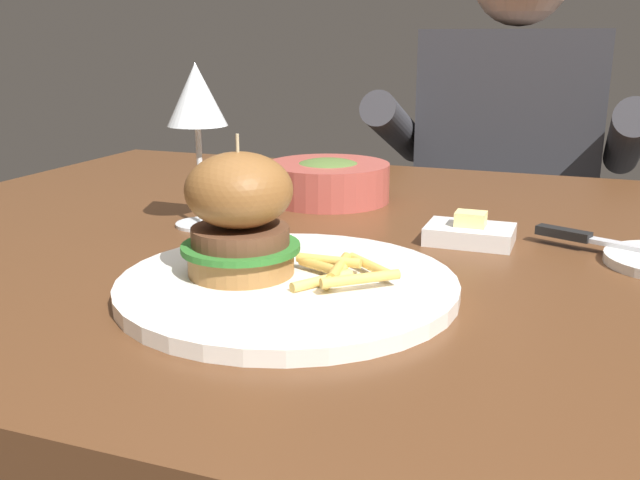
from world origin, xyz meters
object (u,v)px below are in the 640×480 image
(main_plate, at_px, (288,286))
(diner_person, at_px, (503,231))
(burger_sandwich, at_px, (240,214))
(table_knife, at_px, (619,245))
(wine_glass, at_px, (197,101))
(soup_bowl, at_px, (328,180))
(butter_dish, at_px, (470,233))

(main_plate, height_order, diner_person, diner_person)
(burger_sandwich, height_order, table_knife, burger_sandwich)
(wine_glass, bearing_deg, diner_person, 69.92)
(table_knife, bearing_deg, soup_bowl, 158.25)
(butter_dish, bearing_deg, soup_bowl, 145.95)
(wine_glass, relative_size, butter_dish, 2.04)
(main_plate, bearing_deg, soup_bowl, 104.40)
(burger_sandwich, height_order, diner_person, diner_person)
(main_plate, bearing_deg, wine_glass, 136.07)
(main_plate, relative_size, wine_glass, 1.57)
(burger_sandwich, height_order, butter_dish, burger_sandwich)
(burger_sandwich, height_order, wine_glass, wine_glass)
(table_knife, height_order, soup_bowl, soup_bowl)
(main_plate, bearing_deg, diner_person, 84.52)
(butter_dish, relative_size, soup_bowl, 0.55)
(main_plate, height_order, table_knife, table_knife)
(table_knife, xyz_separation_m, diner_person, (-0.19, 0.74, -0.19))
(butter_dish, height_order, diner_person, diner_person)
(butter_dish, relative_size, diner_person, 0.08)
(main_plate, distance_m, wine_glass, 0.30)
(burger_sandwich, relative_size, soup_bowl, 0.74)
(soup_bowl, xyz_separation_m, diner_person, (0.19, 0.59, -0.21))
(butter_dish, xyz_separation_m, diner_person, (-0.04, 0.74, -0.19))
(main_plate, bearing_deg, table_knife, 38.19)
(burger_sandwich, height_order, soup_bowl, burger_sandwich)
(main_plate, height_order, burger_sandwich, burger_sandwich)
(wine_glass, bearing_deg, burger_sandwich, -51.75)
(table_knife, distance_m, diner_person, 0.79)
(butter_dish, bearing_deg, main_plate, -119.87)
(wine_glass, relative_size, table_knife, 0.92)
(butter_dish, bearing_deg, burger_sandwich, -127.83)
(soup_bowl, bearing_deg, burger_sandwich, -82.35)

